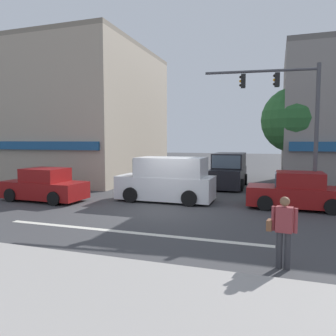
{
  "coord_description": "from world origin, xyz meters",
  "views": [
    {
      "loc": [
        4.48,
        -12.78,
        2.94
      ],
      "look_at": [
        -0.46,
        2.0,
        1.6
      ],
      "focal_mm": 35.0,
      "sensor_mm": 36.0,
      "label": 1
    }
  ],
  "objects_px": {
    "street_tree": "(295,120)",
    "van_crossing_rightbound": "(229,171)",
    "utility_pole_near_left": "(50,113)",
    "pedestrian_foreground_with_bag": "(283,228)",
    "traffic_light_mast": "(293,111)",
    "sedan_crossing_leftbound": "(44,186)",
    "van_waiting_far": "(167,180)",
    "sedan_approaching_near": "(297,192)"
  },
  "relations": [
    {
      "from": "utility_pole_near_left",
      "to": "van_crossing_rightbound",
      "type": "relative_size",
      "value": 1.93
    },
    {
      "from": "traffic_light_mast",
      "to": "van_waiting_far",
      "type": "bearing_deg",
      "value": -174.23
    },
    {
      "from": "sedan_crossing_leftbound",
      "to": "sedan_approaching_near",
      "type": "relative_size",
      "value": 1.01
    },
    {
      "from": "van_waiting_far",
      "to": "street_tree",
      "type": "bearing_deg",
      "value": 42.84
    },
    {
      "from": "traffic_light_mast",
      "to": "pedestrian_foreground_with_bag",
      "type": "xyz_separation_m",
      "value": [
        -0.44,
        -7.64,
        -3.22
      ]
    },
    {
      "from": "utility_pole_near_left",
      "to": "street_tree",
      "type": "bearing_deg",
      "value": 12.36
    },
    {
      "from": "utility_pole_near_left",
      "to": "pedestrian_foreground_with_bag",
      "type": "xyz_separation_m",
      "value": [
        13.61,
        -9.38,
        -3.67
      ]
    },
    {
      "from": "street_tree",
      "to": "van_waiting_far",
      "type": "relative_size",
      "value": 1.3
    },
    {
      "from": "street_tree",
      "to": "van_waiting_far",
      "type": "bearing_deg",
      "value": -137.16
    },
    {
      "from": "van_crossing_rightbound",
      "to": "pedestrian_foreground_with_bag",
      "type": "distance_m",
      "value": 13.15
    },
    {
      "from": "sedan_crossing_leftbound",
      "to": "pedestrian_foreground_with_bag",
      "type": "relative_size",
      "value": 2.49
    },
    {
      "from": "traffic_light_mast",
      "to": "sedan_approaching_near",
      "type": "relative_size",
      "value": 1.51
    },
    {
      "from": "van_crossing_rightbound",
      "to": "van_waiting_far",
      "type": "height_order",
      "value": "same"
    },
    {
      "from": "street_tree",
      "to": "pedestrian_foreground_with_bag",
      "type": "xyz_separation_m",
      "value": [
        -0.73,
        -12.53,
        -3.13
      ]
    },
    {
      "from": "traffic_light_mast",
      "to": "utility_pole_near_left",
      "type": "bearing_deg",
      "value": 172.95
    },
    {
      "from": "sedan_approaching_near",
      "to": "pedestrian_foreground_with_bag",
      "type": "height_order",
      "value": "pedestrian_foreground_with_bag"
    },
    {
      "from": "traffic_light_mast",
      "to": "van_waiting_far",
      "type": "distance_m",
      "value": 6.45
    },
    {
      "from": "sedan_crossing_leftbound",
      "to": "van_crossing_rightbound",
      "type": "bearing_deg",
      "value": 43.9
    },
    {
      "from": "utility_pole_near_left",
      "to": "traffic_light_mast",
      "type": "distance_m",
      "value": 14.17
    },
    {
      "from": "street_tree",
      "to": "traffic_light_mast",
      "type": "height_order",
      "value": "traffic_light_mast"
    },
    {
      "from": "traffic_light_mast",
      "to": "van_crossing_rightbound",
      "type": "bearing_deg",
      "value": 123.79
    },
    {
      "from": "van_waiting_far",
      "to": "van_crossing_rightbound",
      "type": "bearing_deg",
      "value": 69.54
    },
    {
      "from": "sedan_approaching_near",
      "to": "traffic_light_mast",
      "type": "bearing_deg",
      "value": 116.83
    },
    {
      "from": "street_tree",
      "to": "sedan_approaching_near",
      "type": "bearing_deg",
      "value": -90.41
    },
    {
      "from": "van_crossing_rightbound",
      "to": "pedestrian_foreground_with_bag",
      "type": "relative_size",
      "value": 2.77
    },
    {
      "from": "pedestrian_foreground_with_bag",
      "to": "street_tree",
      "type": "bearing_deg",
      "value": 86.66
    },
    {
      "from": "utility_pole_near_left",
      "to": "traffic_light_mast",
      "type": "height_order",
      "value": "utility_pole_near_left"
    },
    {
      "from": "traffic_light_mast",
      "to": "sedan_crossing_leftbound",
      "type": "distance_m",
      "value": 12.02
    },
    {
      "from": "van_waiting_far",
      "to": "sedan_crossing_leftbound",
      "type": "bearing_deg",
      "value": -162.42
    },
    {
      "from": "sedan_approaching_near",
      "to": "utility_pole_near_left",
      "type": "bearing_deg",
      "value": 171.12
    },
    {
      "from": "utility_pole_near_left",
      "to": "van_waiting_far",
      "type": "bearing_deg",
      "value": -15.22
    },
    {
      "from": "traffic_light_mast",
      "to": "pedestrian_foreground_with_bag",
      "type": "distance_m",
      "value": 8.31
    },
    {
      "from": "sedan_crossing_leftbound",
      "to": "van_crossing_rightbound",
      "type": "relative_size",
      "value": 0.9
    },
    {
      "from": "street_tree",
      "to": "van_crossing_rightbound",
      "type": "bearing_deg",
      "value": 175.8
    },
    {
      "from": "sedan_crossing_leftbound",
      "to": "utility_pole_near_left",
      "type": "bearing_deg",
      "value": 124.19
    },
    {
      "from": "utility_pole_near_left",
      "to": "traffic_light_mast",
      "type": "xyz_separation_m",
      "value": [
        14.05,
        -1.74,
        -0.45
      ]
    },
    {
      "from": "utility_pole_near_left",
      "to": "van_waiting_far",
      "type": "xyz_separation_m",
      "value": [
        8.47,
        -2.3,
        -3.62
      ]
    },
    {
      "from": "utility_pole_near_left",
      "to": "van_crossing_rightbound",
      "type": "xyz_separation_m",
      "value": [
        10.6,
        3.42,
        -3.62
      ]
    },
    {
      "from": "sedan_crossing_leftbound",
      "to": "pedestrian_foreground_with_bag",
      "type": "bearing_deg",
      "value": -26.0
    },
    {
      "from": "van_waiting_far",
      "to": "utility_pole_near_left",
      "type": "bearing_deg",
      "value": 164.78
    },
    {
      "from": "sedan_crossing_leftbound",
      "to": "street_tree",
      "type": "bearing_deg",
      "value": 32.09
    },
    {
      "from": "utility_pole_near_left",
      "to": "pedestrian_foreground_with_bag",
      "type": "relative_size",
      "value": 5.35
    }
  ]
}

